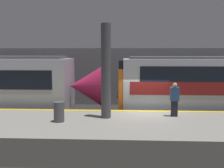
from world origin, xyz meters
TOP-DOWN VIEW (x-y plane):
  - ground_plane at (0.00, 0.00)m, footprint 120.00×120.00m
  - platform at (0.00, -2.26)m, footprint 40.00×4.53m
  - station_rear_barrier at (0.00, 6.54)m, footprint 50.00×0.15m
  - support_pillar_near at (-1.91, -1.55)m, footprint 0.43×0.43m
  - person_waiting at (1.17, -1.15)m, footprint 0.38×0.24m
  - trash_bin at (-3.83, -2.34)m, footprint 0.44×0.44m

SIDE VIEW (x-z plane):
  - ground_plane at x=0.00m, z-range 0.00..0.00m
  - platform at x=0.00m, z-range 0.00..1.04m
  - trash_bin at x=-3.83m, z-range 1.03..1.88m
  - person_waiting at x=1.17m, z-range 1.06..2.61m
  - station_rear_barrier at x=0.00m, z-range 0.00..4.23m
  - support_pillar_near at x=-1.91m, z-range 1.03..5.18m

